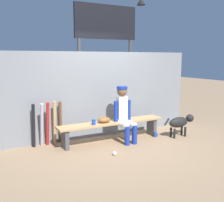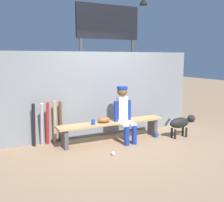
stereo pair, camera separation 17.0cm
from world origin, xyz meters
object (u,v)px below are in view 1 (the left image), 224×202
(bat_aluminum_silver, at_px, (42,125))
(bat_aluminum_red, at_px, (48,124))
(dugout_bench, at_px, (112,126))
(baseball, at_px, (115,153))
(baseball_glove, at_px, (104,120))
(cup_on_ground, at_px, (155,135))
(bat_wood_tan, at_px, (55,123))
(bat_aluminum_black, at_px, (34,126))
(dog, at_px, (180,122))
(scoreboard, at_px, (108,36))
(cup_on_bench, at_px, (94,122))
(player_seated, at_px, (124,112))
(bat_wood_dark, at_px, (60,122))

(bat_aluminum_silver, bearing_deg, bat_aluminum_red, 1.80)
(dugout_bench, xyz_separation_m, bat_aluminum_red, (-1.31, 0.34, 0.12))
(baseball, bearing_deg, baseball_glove, 78.17)
(cup_on_ground, bearing_deg, dugout_bench, 169.11)
(baseball_glove, xyz_separation_m, bat_wood_tan, (-0.96, 0.37, -0.03))
(bat_wood_tan, height_order, bat_aluminum_black, bat_wood_tan)
(dugout_bench, distance_m, cup_on_ground, 1.08)
(baseball, height_order, dog, dog)
(bat_aluminum_silver, distance_m, scoreboard, 3.13)
(baseball_glove, xyz_separation_m, dog, (1.75, -0.42, -0.16))
(bat_aluminum_black, height_order, scoreboard, scoreboard)
(scoreboard, bearing_deg, bat_aluminum_red, -148.30)
(dugout_bench, bearing_deg, bat_aluminum_red, 165.49)
(scoreboard, bearing_deg, bat_aluminum_silver, -149.67)
(baseball_glove, bearing_deg, bat_aluminum_silver, 164.83)
(baseball_glove, height_order, cup_on_bench, baseball_glove)
(player_seated, xyz_separation_m, bat_aluminum_black, (-1.83, 0.47, -0.19))
(player_seated, distance_m, bat_wood_dark, 1.38)
(player_seated, height_order, baseball_glove, player_seated)
(bat_wood_dark, bearing_deg, cup_on_bench, -40.58)
(bat_wood_tan, distance_m, cup_on_ground, 2.28)
(dugout_bench, xyz_separation_m, player_seated, (0.24, -0.11, 0.30))
(baseball, bearing_deg, bat_wood_dark, 119.21)
(player_seated, bearing_deg, scoreboard, 74.64)
(player_seated, relative_size, scoreboard, 0.35)
(bat_aluminum_silver, bearing_deg, player_seated, -14.78)
(player_seated, xyz_separation_m, bat_aluminum_silver, (-1.67, 0.44, -0.19))
(bat_aluminum_red, bearing_deg, baseball, -49.51)
(cup_on_bench, distance_m, dog, 2.05)
(bat_wood_tan, bearing_deg, bat_aluminum_black, -179.88)
(bat_wood_dark, relative_size, dog, 1.06)
(cup_on_ground, distance_m, cup_on_bench, 1.55)
(bat_aluminum_silver, distance_m, dog, 3.08)
(baseball_glove, distance_m, bat_wood_tan, 1.03)
(bat_wood_dark, height_order, cup_on_bench, bat_wood_dark)
(bat_wood_tan, height_order, bat_aluminum_silver, bat_wood_tan)
(dog, bearing_deg, bat_wood_tan, 163.82)
(bat_aluminum_silver, height_order, cup_on_bench, bat_aluminum_silver)
(baseball_glove, xyz_separation_m, cup_on_ground, (1.21, -0.20, -0.44))
(player_seated, relative_size, baseball_glove, 4.26)
(bat_wood_dark, bearing_deg, bat_wood_tan, -162.20)
(bat_aluminum_silver, height_order, scoreboard, scoreboard)
(bat_wood_dark, distance_m, scoreboard, 2.84)
(baseball, distance_m, dog, 1.97)
(baseball_glove, bearing_deg, dog, -13.44)
(bat_aluminum_silver, relative_size, baseball, 12.44)
(dugout_bench, distance_m, bat_aluminum_silver, 1.47)
(baseball, xyz_separation_m, scoreboard, (1.06, 2.36, 2.33))
(dugout_bench, bearing_deg, cup_on_bench, -171.69)
(baseball_glove, distance_m, cup_on_ground, 1.30)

